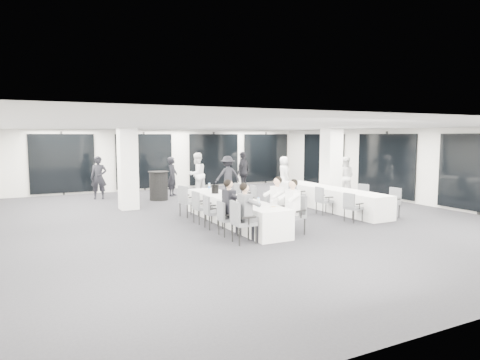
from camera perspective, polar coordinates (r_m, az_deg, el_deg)
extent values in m
cube|color=#232429|center=(13.29, 0.42, -5.09)|extent=(14.00, 16.00, 0.02)
cube|color=silver|center=(13.04, 0.43, 7.16)|extent=(14.00, 16.00, 0.02)
cube|color=silver|center=(17.46, 21.31, 1.83)|extent=(0.02, 16.00, 2.80)
cube|color=silver|center=(20.51, -9.96, 2.71)|extent=(14.00, 0.02, 2.80)
cube|color=black|center=(20.45, -9.90, 2.56)|extent=(13.60, 0.06, 2.50)
cube|color=black|center=(18.09, 18.79, 1.89)|extent=(0.06, 14.00, 2.50)
cube|color=silver|center=(15.16, -14.73, 1.47)|extent=(0.60, 0.60, 2.80)
cube|color=silver|center=(16.24, 12.03, 1.82)|extent=(0.60, 0.60, 2.80)
cube|color=silver|center=(12.37, -0.99, -4.10)|extent=(0.90, 5.00, 0.75)
cube|color=silver|center=(15.02, 11.98, -2.44)|extent=(0.90, 5.00, 0.75)
cylinder|color=black|center=(17.10, -10.79, -0.77)|extent=(0.71, 0.71, 1.12)
cylinder|color=black|center=(17.05, -10.83, 1.10)|extent=(0.82, 0.82, 0.02)
cube|color=#4B4D52|center=(10.14, 0.55, -5.77)|extent=(0.51, 0.54, 0.08)
cube|color=#4B4D52|center=(9.99, -0.67, -4.27)|extent=(0.09, 0.49, 0.49)
cylinder|color=black|center=(10.30, -1.03, -7.06)|extent=(0.04, 0.04, 0.44)
cylinder|color=black|center=(9.92, -0.07, -7.57)|extent=(0.04, 0.04, 0.44)
cylinder|color=black|center=(10.47, 1.12, -6.85)|extent=(0.04, 0.04, 0.44)
cylinder|color=black|center=(10.09, 2.16, -7.33)|extent=(0.04, 0.04, 0.44)
cube|color=black|center=(10.34, -0.07, -4.51)|extent=(0.36, 0.06, 0.04)
cube|color=black|center=(9.86, 1.19, -5.03)|extent=(0.36, 0.06, 0.04)
cube|color=#4B4D52|center=(10.91, -1.58, -5.26)|extent=(0.43, 0.45, 0.07)
cube|color=#4B4D52|center=(10.79, -2.57, -4.05)|extent=(0.07, 0.42, 0.42)
cylinder|color=black|center=(11.05, -2.85, -6.32)|extent=(0.03, 0.03, 0.38)
cylinder|color=black|center=(10.72, -2.08, -6.70)|extent=(0.03, 0.03, 0.38)
cylinder|color=black|center=(11.20, -1.10, -6.15)|extent=(0.03, 0.03, 0.38)
cylinder|color=black|center=(10.87, -0.29, -6.52)|extent=(0.03, 0.03, 0.38)
cube|color=black|center=(11.09, -2.07, -4.26)|extent=(0.31, 0.04, 0.04)
cube|color=black|center=(10.68, -1.08, -4.66)|extent=(0.31, 0.04, 0.04)
cube|color=#4B4D52|center=(11.74, -3.53, -4.40)|extent=(0.46, 0.48, 0.08)
cube|color=#4B4D52|center=(11.63, -4.51, -3.22)|extent=(0.08, 0.44, 0.44)
cylinder|color=black|center=(11.90, -4.71, -5.41)|extent=(0.03, 0.03, 0.39)
cylinder|color=black|center=(11.54, -4.09, -5.76)|extent=(0.03, 0.03, 0.39)
cylinder|color=black|center=(12.02, -2.98, -5.28)|extent=(0.03, 0.03, 0.39)
cylinder|color=black|center=(11.67, -2.32, -5.62)|extent=(0.03, 0.03, 0.39)
cube|color=black|center=(11.93, -3.93, -3.44)|extent=(0.33, 0.06, 0.04)
cube|color=black|center=(11.49, -3.13, -3.80)|extent=(0.33, 0.06, 0.04)
cube|color=#4B4D52|center=(12.47, -5.01, -3.74)|extent=(0.47, 0.49, 0.08)
cube|color=#4B4D52|center=(12.34, -5.94, -2.60)|extent=(0.08, 0.45, 0.45)
cylinder|color=black|center=(12.61, -6.18, -4.75)|extent=(0.04, 0.04, 0.40)
cylinder|color=black|center=(12.25, -5.46, -5.06)|extent=(0.04, 0.04, 0.40)
cylinder|color=black|center=(12.76, -4.56, -4.60)|extent=(0.04, 0.04, 0.40)
cylinder|color=black|center=(12.41, -3.80, -4.90)|extent=(0.04, 0.04, 0.40)
cube|color=black|center=(12.66, -5.47, -2.83)|extent=(0.33, 0.05, 0.04)
cube|color=black|center=(12.22, -4.54, -3.14)|extent=(0.33, 0.05, 0.04)
cube|color=#4B4D52|center=(13.50, -6.81, -2.91)|extent=(0.58, 0.59, 0.08)
cube|color=#4B4D52|center=(13.33, -7.64, -1.82)|extent=(0.17, 0.48, 0.48)
cylinder|color=black|center=(13.60, -8.00, -3.94)|extent=(0.04, 0.04, 0.42)
cylinder|color=black|center=(13.26, -7.05, -4.18)|extent=(0.04, 0.04, 0.42)
cylinder|color=black|center=(13.82, -6.55, -3.76)|extent=(0.04, 0.04, 0.42)
cylinder|color=black|center=(13.48, -5.57, -3.99)|extent=(0.04, 0.04, 0.42)
cube|color=black|center=(13.69, -7.41, -2.05)|extent=(0.35, 0.12, 0.04)
cube|color=black|center=(13.26, -6.20, -2.29)|extent=(0.35, 0.12, 0.04)
cube|color=#4B4D52|center=(11.04, 7.08, -4.85)|extent=(0.60, 0.62, 0.08)
cube|color=#4B4D52|center=(11.16, 7.88, -3.25)|extent=(0.19, 0.49, 0.49)
cylinder|color=black|center=(11.11, 8.61, -6.16)|extent=(0.04, 0.04, 0.43)
cylinder|color=black|center=(11.38, 6.96, -5.85)|extent=(0.04, 0.04, 0.43)
cylinder|color=black|center=(10.80, 7.18, -6.50)|extent=(0.04, 0.04, 0.43)
cylinder|color=black|center=(11.07, 5.51, -6.17)|extent=(0.04, 0.04, 0.43)
cube|color=black|center=(10.84, 8.15, -4.10)|extent=(0.36, 0.13, 0.04)
cube|color=black|center=(11.18, 6.06, -3.77)|extent=(0.36, 0.13, 0.04)
cube|color=#4B4D52|center=(11.64, 5.04, -4.20)|extent=(0.51, 0.54, 0.09)
cube|color=#4B4D52|center=(11.71, 6.06, -2.69)|extent=(0.08, 0.50, 0.50)
cylinder|color=black|center=(11.62, 6.50, -5.57)|extent=(0.04, 0.04, 0.45)
cylinder|color=black|center=(11.98, 5.40, -5.20)|extent=(0.04, 0.04, 0.45)
cylinder|color=black|center=(11.40, 4.64, -5.78)|extent=(0.04, 0.04, 0.45)
cylinder|color=black|center=(11.77, 3.58, -5.39)|extent=(0.04, 0.04, 0.45)
cube|color=black|center=(11.38, 5.75, -3.50)|extent=(0.37, 0.05, 0.04)
cube|color=black|center=(11.84, 4.39, -3.12)|extent=(0.37, 0.05, 0.04)
cube|color=#4B4D52|center=(12.50, 2.59, -3.84)|extent=(0.51, 0.52, 0.07)
cube|color=#4B4D52|center=(12.52, 3.47, -2.70)|extent=(0.15, 0.42, 0.42)
cylinder|color=black|center=(12.42, 3.63, -4.96)|extent=(0.03, 0.03, 0.37)
cylinder|color=black|center=(12.77, 3.14, -4.66)|extent=(0.03, 0.03, 0.37)
cylinder|color=black|center=(12.32, 2.02, -5.04)|extent=(0.03, 0.03, 0.37)
cylinder|color=black|center=(12.66, 1.56, -4.74)|extent=(0.03, 0.03, 0.37)
cube|color=black|center=(12.26, 2.90, -3.31)|extent=(0.31, 0.10, 0.04)
cube|color=black|center=(12.69, 2.30, -2.99)|extent=(0.31, 0.10, 0.04)
cube|color=#4B4D52|center=(13.20, 0.84, -3.03)|extent=(0.58, 0.60, 0.08)
cube|color=#4B4D52|center=(13.22, 1.81, -1.77)|extent=(0.17, 0.49, 0.49)
cylinder|color=black|center=(13.10, 1.97, -4.25)|extent=(0.04, 0.04, 0.43)
cylinder|color=black|center=(13.50, 1.46, -3.94)|extent=(0.04, 0.04, 0.43)
cylinder|color=black|center=(12.99, 0.18, -4.33)|extent=(0.04, 0.04, 0.43)
cylinder|color=black|center=(13.39, -0.28, -4.02)|extent=(0.04, 0.04, 0.43)
cube|color=black|center=(12.92, 1.14, -2.42)|extent=(0.36, 0.12, 0.04)
cube|color=black|center=(13.42, 0.54, -2.10)|extent=(0.36, 0.12, 0.04)
cube|color=#4B4D52|center=(14.12, -1.15, -2.53)|extent=(0.48, 0.50, 0.08)
cube|color=#4B4D52|center=(14.17, -0.33, -1.39)|extent=(0.08, 0.46, 0.46)
cylinder|color=black|center=(14.06, -0.07, -3.58)|extent=(0.04, 0.04, 0.41)
cylinder|color=black|center=(14.42, -0.73, -3.34)|extent=(0.04, 0.04, 0.41)
cylinder|color=black|center=(13.90, -1.58, -3.69)|extent=(0.04, 0.04, 0.41)
cylinder|color=black|center=(14.27, -2.21, -3.44)|extent=(0.04, 0.04, 0.41)
cube|color=black|center=(13.87, -0.74, -1.97)|extent=(0.34, 0.05, 0.04)
cube|color=black|center=(14.33, -1.55, -1.71)|extent=(0.34, 0.05, 0.04)
cube|color=#4B4D52|center=(13.05, 14.89, -3.63)|extent=(0.46, 0.48, 0.07)
cube|color=#4B4D52|center=(12.87, 14.33, -2.64)|extent=(0.10, 0.42, 0.42)
cylinder|color=black|center=(13.08, 13.74, -4.57)|extent=(0.03, 0.03, 0.37)
cylinder|color=black|center=(12.84, 14.93, -4.79)|extent=(0.03, 0.03, 0.37)
cylinder|color=black|center=(13.34, 14.80, -4.39)|extent=(0.03, 0.03, 0.37)
cylinder|color=black|center=(13.11, 15.99, -4.60)|extent=(0.03, 0.03, 0.37)
cube|color=black|center=(13.18, 14.17, -2.84)|extent=(0.31, 0.07, 0.04)
cube|color=black|center=(12.88, 15.66, -3.08)|extent=(0.31, 0.07, 0.04)
cube|color=#4B4D52|center=(14.07, 11.21, -2.80)|extent=(0.46, 0.47, 0.07)
cube|color=#4B4D52|center=(13.92, 10.53, -1.83)|extent=(0.08, 0.43, 0.43)
cylinder|color=black|center=(14.15, 10.13, -3.67)|extent=(0.03, 0.03, 0.38)
cylinder|color=black|center=(13.85, 10.99, -3.90)|extent=(0.03, 0.03, 0.38)
cylinder|color=black|center=(14.36, 11.38, -3.55)|extent=(0.03, 0.03, 0.38)
cylinder|color=black|center=(14.06, 12.25, -3.77)|extent=(0.03, 0.03, 0.38)
cube|color=black|center=(14.24, 10.68, -2.04)|extent=(0.32, 0.06, 0.04)
cube|color=black|center=(13.86, 11.77, -2.28)|extent=(0.32, 0.06, 0.04)
cube|color=#4B4D52|center=(15.28, 7.66, -2.01)|extent=(0.45, 0.47, 0.08)
cube|color=#4B4D52|center=(15.14, 7.01, -1.10)|extent=(0.07, 0.44, 0.44)
cylinder|color=black|center=(15.37, 6.66, -2.83)|extent=(0.03, 0.03, 0.39)
cylinder|color=black|center=(15.06, 7.44, -3.03)|extent=(0.03, 0.03, 0.39)
cylinder|color=black|center=(15.58, 7.84, -2.73)|extent=(0.03, 0.03, 0.39)
cylinder|color=black|center=(15.27, 8.64, -2.92)|extent=(0.03, 0.03, 0.39)
cube|color=black|center=(15.46, 7.18, -1.31)|extent=(0.32, 0.04, 0.04)
cube|color=black|center=(15.07, 8.17, -1.51)|extent=(0.32, 0.04, 0.04)
cube|color=#4B4D52|center=(14.10, 19.38, -2.96)|extent=(0.44, 0.46, 0.08)
cube|color=#4B4D52|center=(14.22, 20.00, -1.86)|extent=(0.06, 0.44, 0.44)
cylinder|color=black|center=(14.15, 20.45, -3.94)|extent=(0.03, 0.03, 0.39)
cylinder|color=black|center=(14.40, 19.32, -3.73)|extent=(0.03, 0.03, 0.39)
cylinder|color=black|center=(13.87, 19.37, -4.09)|extent=(0.03, 0.03, 0.39)
cylinder|color=black|center=(14.13, 18.25, -3.87)|extent=(0.03, 0.03, 0.39)
cube|color=black|center=(13.92, 20.12, -2.43)|extent=(0.33, 0.04, 0.04)
cube|color=black|center=(14.24, 18.70, -2.19)|extent=(0.33, 0.04, 0.04)
cube|color=#4B4D52|center=(15.06, 15.64, -2.35)|extent=(0.50, 0.52, 0.07)
cube|color=#4B4D52|center=(15.19, 16.12, -1.34)|extent=(0.14, 0.43, 0.43)
cylinder|color=black|center=(15.13, 16.60, -3.21)|extent=(0.03, 0.03, 0.38)
cylinder|color=black|center=(15.35, 15.47, -3.05)|extent=(0.03, 0.03, 0.38)
cylinder|color=black|center=(14.83, 15.77, -3.36)|extent=(0.03, 0.03, 0.38)
cylinder|color=black|center=(15.05, 14.63, -3.20)|extent=(0.03, 0.03, 0.38)
cube|color=black|center=(14.90, 16.37, -1.85)|extent=(0.32, 0.10, 0.04)
cube|color=black|center=(15.17, 14.95, -1.67)|extent=(0.32, 0.10, 0.04)
cube|color=#4B4D52|center=(16.31, 11.65, -1.47)|extent=(0.54, 0.56, 0.08)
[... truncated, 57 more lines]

